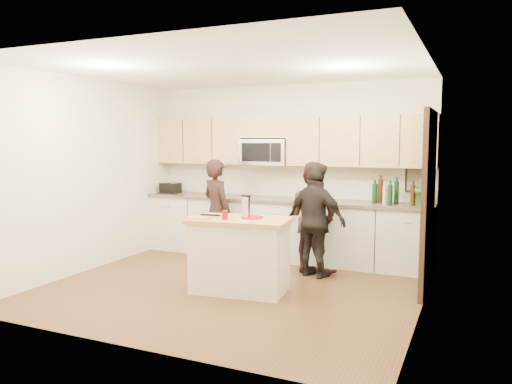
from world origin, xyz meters
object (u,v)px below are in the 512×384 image
at_px(toaster, 171,188).
at_px(woman_right, 316,221).
at_px(woman_left, 217,211).
at_px(island, 240,254).
at_px(woman_center, 313,217).

xyz_separation_m(toaster, woman_right, (2.81, -0.77, -0.26)).
bearing_deg(toaster, woman_left, -24.53).
relative_size(island, woman_center, 0.82).
xyz_separation_m(toaster, woman_center, (2.70, -0.54, -0.25)).
bearing_deg(woman_left, island, 155.19).
bearing_deg(island, woman_center, 60.20).
distance_m(woman_left, woman_right, 1.65).
xyz_separation_m(island, woman_left, (-0.98, 1.23, 0.32)).
relative_size(toaster, woman_center, 0.20).
relative_size(woman_center, woman_right, 1.01).
distance_m(toaster, woman_left, 1.32).
bearing_deg(woman_left, woman_right, -161.44).
bearing_deg(island, toaster, 134.39).
height_order(island, woman_center, woman_center).
bearing_deg(woman_center, toaster, 6.22).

